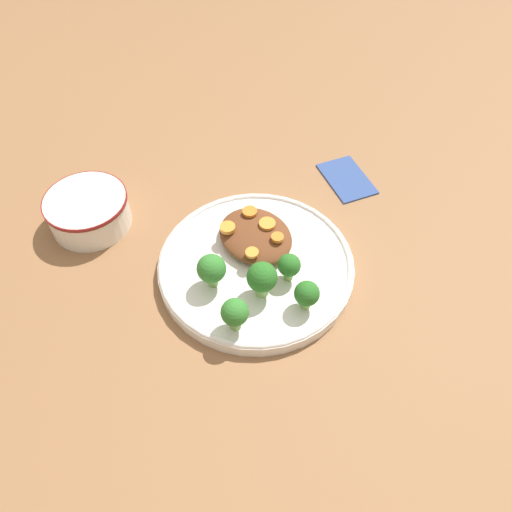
# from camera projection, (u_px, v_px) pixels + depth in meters

# --- Properties ---
(ground_plane) EXTENTS (4.00, 4.00, 0.00)m
(ground_plane) POSITION_uv_depth(u_px,v_px,m) (256.00, 270.00, 0.75)
(ground_plane) COLOR #8C603D
(plate) EXTENTS (0.29, 0.29, 0.02)m
(plate) POSITION_uv_depth(u_px,v_px,m) (256.00, 265.00, 0.74)
(plate) COLOR white
(plate) RESTS_ON ground_plane
(dip_bowl) EXTENTS (0.13, 0.13, 0.05)m
(dip_bowl) POSITION_uv_depth(u_px,v_px,m) (88.00, 210.00, 0.79)
(dip_bowl) COLOR white
(dip_bowl) RESTS_ON ground_plane
(stew_mound) EXTENTS (0.12, 0.10, 0.03)m
(stew_mound) POSITION_uv_depth(u_px,v_px,m) (256.00, 236.00, 0.75)
(stew_mound) COLOR brown
(stew_mound) RESTS_ON plate
(broccoli_floret_0) EXTENTS (0.04, 0.04, 0.06)m
(broccoli_floret_0) POSITION_uv_depth(u_px,v_px,m) (211.00, 269.00, 0.68)
(broccoli_floret_0) COLOR #759E51
(broccoli_floret_0) RESTS_ON plate
(broccoli_floret_1) EXTENTS (0.04, 0.04, 0.06)m
(broccoli_floret_1) POSITION_uv_depth(u_px,v_px,m) (262.00, 278.00, 0.67)
(broccoli_floret_1) COLOR #7FA85B
(broccoli_floret_1) RESTS_ON plate
(broccoli_floret_2) EXTENTS (0.03, 0.03, 0.05)m
(broccoli_floret_2) POSITION_uv_depth(u_px,v_px,m) (307.00, 294.00, 0.66)
(broccoli_floret_2) COLOR #759E51
(broccoli_floret_2) RESTS_ON plate
(broccoli_floret_3) EXTENTS (0.03, 0.03, 0.05)m
(broccoli_floret_3) POSITION_uv_depth(u_px,v_px,m) (289.00, 266.00, 0.69)
(broccoli_floret_3) COLOR #759E51
(broccoli_floret_3) RESTS_ON plate
(broccoli_floret_4) EXTENTS (0.04, 0.04, 0.05)m
(broccoli_floret_4) POSITION_uv_depth(u_px,v_px,m) (235.00, 313.00, 0.64)
(broccoli_floret_4) COLOR #759E51
(broccoli_floret_4) RESTS_ON plate
(carrot_slice_0) EXTENTS (0.02, 0.02, 0.01)m
(carrot_slice_0) POSITION_uv_depth(u_px,v_px,m) (228.00, 228.00, 0.74)
(carrot_slice_0) COLOR orange
(carrot_slice_0) RESTS_ON stew_mound
(carrot_slice_1) EXTENTS (0.02, 0.02, 0.00)m
(carrot_slice_1) POSITION_uv_depth(u_px,v_px,m) (250.00, 251.00, 0.71)
(carrot_slice_1) COLOR orange
(carrot_slice_1) RESTS_ON stew_mound
(carrot_slice_2) EXTENTS (0.02, 0.02, 0.00)m
(carrot_slice_2) POSITION_uv_depth(u_px,v_px,m) (267.00, 224.00, 0.75)
(carrot_slice_2) COLOR orange
(carrot_slice_2) RESTS_ON stew_mound
(carrot_slice_3) EXTENTS (0.02, 0.02, 0.01)m
(carrot_slice_3) POSITION_uv_depth(u_px,v_px,m) (277.00, 237.00, 0.73)
(carrot_slice_3) COLOR orange
(carrot_slice_3) RESTS_ON stew_mound
(carrot_slice_4) EXTENTS (0.02, 0.02, 0.00)m
(carrot_slice_4) POSITION_uv_depth(u_px,v_px,m) (250.00, 212.00, 0.76)
(carrot_slice_4) COLOR orange
(carrot_slice_4) RESTS_ON stew_mound
(napkin) EXTENTS (0.12, 0.09, 0.01)m
(napkin) POSITION_uv_depth(u_px,v_px,m) (347.00, 178.00, 0.87)
(napkin) COLOR #334C8C
(napkin) RESTS_ON ground_plane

